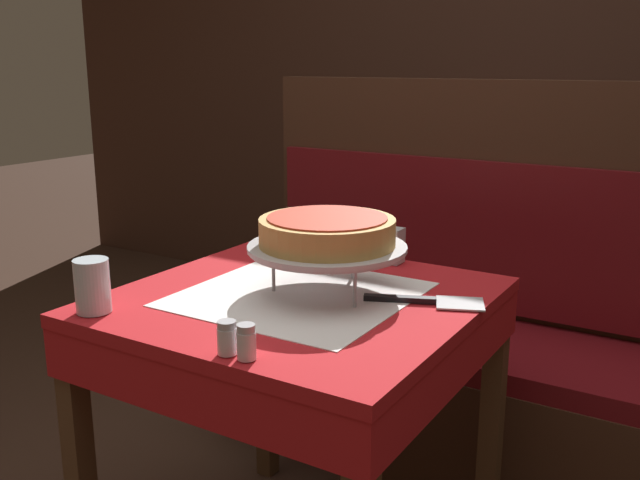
% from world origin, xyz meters
% --- Properties ---
extents(dining_table_front, '(0.77, 0.77, 0.74)m').
position_xyz_m(dining_table_front, '(0.00, 0.00, 0.65)').
color(dining_table_front, red).
rests_on(dining_table_front, ground_plane).
extents(dining_table_rear, '(0.67, 0.67, 0.75)m').
position_xyz_m(dining_table_rear, '(-0.07, 1.54, 0.65)').
color(dining_table_rear, red).
rests_on(dining_table_rear, ground_plane).
extents(booth_bench, '(1.52, 0.48, 1.19)m').
position_xyz_m(booth_bench, '(0.12, 0.74, 0.34)').
color(booth_bench, '#3D2316').
rests_on(booth_bench, ground_plane).
extents(back_wall_panel, '(6.00, 0.04, 2.40)m').
position_xyz_m(back_wall_panel, '(0.00, 2.07, 1.20)').
color(back_wall_panel, '#3D2319').
rests_on(back_wall_panel, ground_plane).
extents(pizza_pan_stand, '(0.35, 0.35, 0.11)m').
position_xyz_m(pizza_pan_stand, '(0.04, 0.05, 0.84)').
color(pizza_pan_stand, '#ADADB2').
rests_on(pizza_pan_stand, dining_table_front).
extents(deep_dish_pizza, '(0.30, 0.30, 0.06)m').
position_xyz_m(deep_dish_pizza, '(0.04, 0.05, 0.88)').
color(deep_dish_pizza, tan).
rests_on(deep_dish_pizza, pizza_pan_stand).
extents(pizza_server, '(0.25, 0.15, 0.01)m').
position_xyz_m(pizza_server, '(0.27, 0.09, 0.75)').
color(pizza_server, '#BCBCC1').
rests_on(pizza_server, dining_table_front).
extents(water_glass_near, '(0.07, 0.07, 0.11)m').
position_xyz_m(water_glass_near, '(-0.30, -0.32, 0.80)').
color(water_glass_near, silver).
rests_on(water_glass_near, dining_table_front).
extents(salt_shaker, '(0.04, 0.04, 0.06)m').
position_xyz_m(salt_shaker, '(0.08, -0.34, 0.77)').
color(salt_shaker, silver).
rests_on(salt_shaker, dining_table_front).
extents(pepper_shaker, '(0.03, 0.03, 0.06)m').
position_xyz_m(pepper_shaker, '(0.12, -0.34, 0.78)').
color(pepper_shaker, silver).
rests_on(pepper_shaker, dining_table_front).
extents(napkin_holder, '(0.10, 0.05, 0.09)m').
position_xyz_m(napkin_holder, '(0.04, 0.34, 0.79)').
color(napkin_holder, '#B2B2B7').
rests_on(napkin_holder, dining_table_front).
extents(condiment_caddy, '(0.14, 0.14, 0.17)m').
position_xyz_m(condiment_caddy, '(-0.09, 1.55, 0.80)').
color(condiment_caddy, black).
rests_on(condiment_caddy, dining_table_rear).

